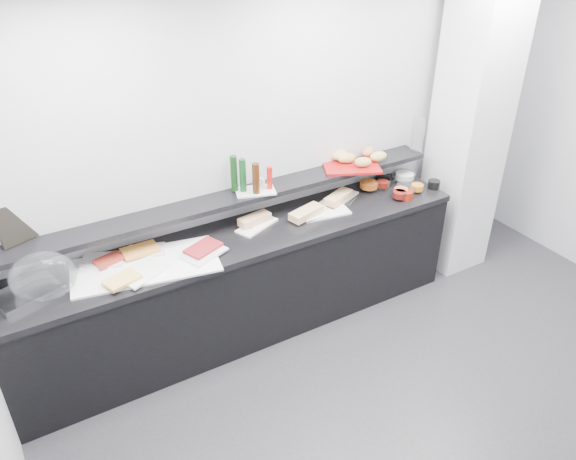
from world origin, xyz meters
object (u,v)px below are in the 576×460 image
sandwich_plate_mid (325,213)px  framed_print (16,224)px  condiment_tray (255,191)px  bread_tray (351,166)px  cloche_base (27,293)px  carafe (417,135)px

sandwich_plate_mid → framed_print: 2.23m
condiment_tray → sandwich_plate_mid: bearing=-1.9°
sandwich_plate_mid → bread_tray: (0.37, 0.19, 0.25)m
cloche_base → condiment_tray: (1.71, 0.12, 0.24)m
condiment_tray → bread_tray: size_ratio=0.65×
condiment_tray → carafe: carafe is taller
condiment_tray → carafe: size_ratio=0.99×
sandwich_plate_mid → framed_print: (-2.17, 0.33, 0.37)m
framed_print → carafe: bearing=-24.1°
sandwich_plate_mid → carafe: size_ratio=1.32×
framed_print → bread_tray: size_ratio=0.57×
condiment_tray → carafe: bearing=17.7°
cloche_base → bread_tray: bread_tray is taller
framed_print → carafe: (3.24, -0.15, 0.02)m
sandwich_plate_mid → condiment_tray: (-0.52, 0.19, 0.25)m
cloche_base → condiment_tray: size_ratio=1.31×
cloche_base → sandwich_plate_mid: 2.23m
framed_print → bread_tray: (2.54, -0.15, -0.12)m
condiment_tray → cloche_base: bearing=-157.9°
framed_print → condiment_tray: framed_print is taller
cloche_base → bread_tray: size_ratio=0.85×
carafe → framed_print: bearing=177.4°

